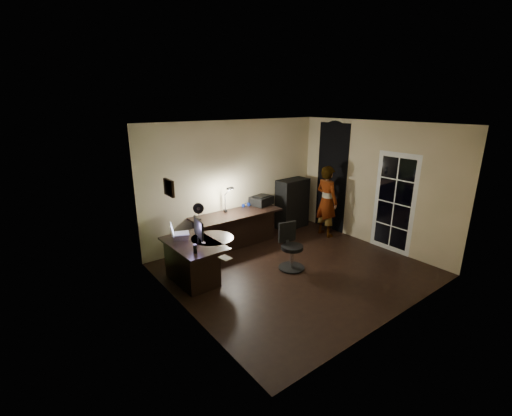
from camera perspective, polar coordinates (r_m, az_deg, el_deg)
floor at (r=6.68m, az=6.60°, el=-10.19°), size 4.50×4.00×0.01m
ceiling at (r=5.94m, az=7.51°, el=13.70°), size 4.50×4.00×0.01m
wall_back at (r=7.69m, az=-3.43°, el=4.38°), size 4.50×0.01×2.70m
wall_front at (r=5.02m, az=23.16°, el=-4.12°), size 4.50×0.01×2.70m
wall_left at (r=4.94m, az=-12.17°, el=-3.38°), size 0.01×4.00×2.70m
wall_right at (r=7.87m, az=18.95°, el=3.77°), size 0.01×4.00×2.70m
green_wall_overlay at (r=4.95m, az=-12.02°, el=-3.35°), size 0.00×4.00×2.70m
arched_doorway at (r=8.54m, az=12.50°, el=4.96°), size 0.01×0.90×2.60m
french_door at (r=7.65m, az=22.03°, el=0.74°), size 0.02×0.92×2.10m
framed_picture at (r=5.21m, az=-14.31°, el=3.29°), size 0.04×0.30×0.25m
desk_left at (r=6.22m, az=-10.25°, el=-8.77°), size 0.80×1.26×0.72m
desk_right at (r=7.54m, az=-3.19°, el=-3.58°), size 2.03×0.73×0.76m
cabinet at (r=8.64m, az=6.06°, el=0.75°), size 0.85×0.45×1.24m
laptop_stand at (r=6.26m, az=-12.46°, el=-4.73°), size 0.33×0.31×0.11m
laptop at (r=6.20m, az=-12.56°, el=-3.25°), size 0.41×0.40×0.22m
monitor at (r=5.97m, az=-9.65°, el=-4.54°), size 0.20×0.51×0.33m
mouse at (r=6.04m, az=-8.75°, el=-5.77°), size 0.09×0.10×0.03m
phone at (r=6.34m, az=-11.22°, el=-4.88°), size 0.08×0.13×0.01m
pen at (r=5.96m, az=-7.39°, el=-6.14°), size 0.01×0.14×0.01m
speaker at (r=5.65m, az=-10.10°, el=-6.77°), size 0.08×0.08×0.16m
notepad at (r=5.47m, az=-5.14°, el=-8.26°), size 0.17×0.22×0.01m
desk_fan at (r=7.06m, az=-9.59°, el=-0.50°), size 0.25×0.20×0.35m
headphones at (r=7.85m, az=-1.69°, el=0.57°), size 0.20×0.13×0.09m
printer at (r=7.98m, az=0.90°, el=1.34°), size 0.57×0.49×0.22m
desk_lamp at (r=7.40m, az=-5.19°, el=1.63°), size 0.18×0.30×0.62m
office_chair at (r=6.52m, az=6.04°, el=-6.53°), size 0.58×0.58×0.88m
person at (r=8.17m, az=11.69°, el=1.11°), size 0.44×0.62×1.68m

